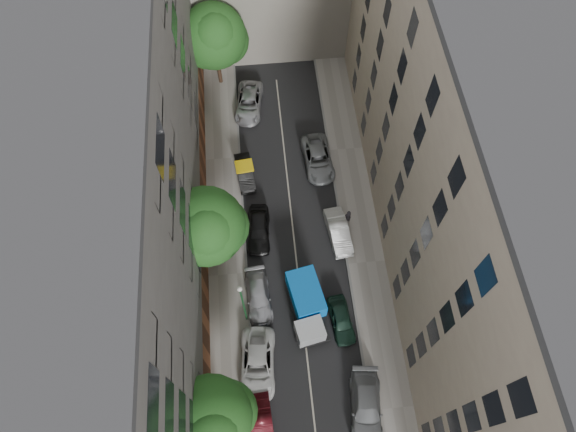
{
  "coord_description": "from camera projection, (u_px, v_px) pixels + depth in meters",
  "views": [
    {
      "loc": [
        -2.18,
        -15.17,
        37.79
      ],
      "look_at": [
        -0.59,
        1.62,
        6.0
      ],
      "focal_mm": 32.0,
      "sensor_mm": 36.0,
      "label": 1
    }
  ],
  "objects": [
    {
      "name": "car_right_1",
      "position": [
        366.0,
        407.0,
        35.01
      ],
      "size": [
        2.69,
        5.4,
        1.51
      ],
      "primitive_type": "imported",
      "rotation": [
        0.0,
        0.0,
        -0.11
      ],
      "color": "slate",
      "rests_on": "ground"
    },
    {
      "name": "car_right_4",
      "position": [
        318.0,
        159.0,
        44.62
      ],
      "size": [
        2.72,
        5.31,
        1.44
      ],
      "primitive_type": "imported",
      "rotation": [
        0.0,
        0.0,
        0.07
      ],
      "color": "slate",
      "rests_on": "ground"
    },
    {
      "name": "building_right",
      "position": [
        474.0,
        193.0,
        32.21
      ],
      "size": [
        8.0,
        44.0,
        20.0
      ],
      "primitive_type": "cube",
      "color": "tan",
      "rests_on": "ground"
    },
    {
      "name": "car_right_2",
      "position": [
        341.0,
        320.0,
        37.96
      ],
      "size": [
        1.94,
        3.97,
        1.3
      ],
      "primitive_type": "imported",
      "rotation": [
        0.0,
        0.0,
        0.11
      ],
      "color": "black",
      "rests_on": "ground"
    },
    {
      "name": "tree_far",
      "position": [
        215.0,
        38.0,
        44.65
      ],
      "size": [
        5.94,
        5.76,
        8.49
      ],
      "color": "#382619",
      "rests_on": "sidewalk_left"
    },
    {
      "name": "pedestrian",
      "position": [
        348.0,
        216.0,
        41.64
      ],
      "size": [
        0.69,
        0.53,
        1.67
      ],
      "primitive_type": "imported",
      "rotation": [
        0.0,
        0.0,
        3.38
      ],
      "color": "black",
      "rests_on": "sidewalk_right"
    },
    {
      "name": "road_surface",
      "position": [
        297.0,
        269.0,
        40.55
      ],
      "size": [
        8.0,
        44.0,
        0.02
      ],
      "primitive_type": "cube",
      "color": "black",
      "rests_on": "ground"
    },
    {
      "name": "ground",
      "position": [
        297.0,
        269.0,
        40.56
      ],
      "size": [
        120.0,
        120.0,
        0.0
      ],
      "primitive_type": "plane",
      "color": "#4C4C49",
      "rests_on": "ground"
    },
    {
      "name": "building_left",
      "position": [
        121.0,
        223.0,
        31.24
      ],
      "size": [
        8.0,
        44.0,
        20.0
      ],
      "primitive_type": "cube",
      "color": "#54514E",
      "rests_on": "ground"
    },
    {
      "name": "sidewalk_right",
      "position": [
        366.0,
        262.0,
        40.74
      ],
      "size": [
        3.0,
        44.0,
        0.15
      ],
      "primitive_type": "cube",
      "color": "gray",
      "rests_on": "ground"
    },
    {
      "name": "car_left_5",
      "position": [
        245.0,
        173.0,
        44.03
      ],
      "size": [
        1.77,
        4.01,
        1.28
      ],
      "primitive_type": "imported",
      "rotation": [
        0.0,
        0.0,
        0.11
      ],
      "color": "black",
      "rests_on": "ground"
    },
    {
      "name": "tarp_truck",
      "position": [
        307.0,
        305.0,
        37.76
      ],
      "size": [
        3.04,
        5.66,
        2.46
      ],
      "rotation": [
        0.0,
        0.0,
        0.19
      ],
      "color": "black",
      "rests_on": "ground"
    },
    {
      "name": "sidewalk_left",
      "position": [
        228.0,
        275.0,
        40.25
      ],
      "size": [
        3.0,
        44.0,
        0.15
      ],
      "primitive_type": "cube",
      "color": "gray",
      "rests_on": "ground"
    },
    {
      "name": "tree_near",
      "position": [
        212.0,
        420.0,
        30.12
      ],
      "size": [
        5.35,
        5.09,
        8.21
      ],
      "color": "#382619",
      "rests_on": "sidewalk_left"
    },
    {
      "name": "car_left_2",
      "position": [
        258.0,
        364.0,
        36.36
      ],
      "size": [
        2.88,
        5.5,
        1.48
      ],
      "primitive_type": "imported",
      "rotation": [
        0.0,
        0.0,
        -0.08
      ],
      "color": "silver",
      "rests_on": "ground"
    },
    {
      "name": "tree_mid",
      "position": [
        207.0,
        228.0,
        35.85
      ],
      "size": [
        5.93,
        5.75,
        8.62
      ],
      "color": "#382619",
      "rests_on": "sidewalk_left"
    },
    {
      "name": "car_left_6",
      "position": [
        249.0,
        103.0,
        47.55
      ],
      "size": [
        3.13,
        5.42,
        1.42
      ],
      "primitive_type": "imported",
      "rotation": [
        0.0,
        0.0,
        -0.16
      ],
      "color": "#AEAFB3",
      "rests_on": "ground"
    },
    {
      "name": "car_left_4",
      "position": [
        259.0,
        229.0,
        41.35
      ],
      "size": [
        2.07,
        4.54,
        1.51
      ],
      "primitive_type": "imported",
      "rotation": [
        0.0,
        0.0,
        -0.07
      ],
      "color": "black",
      "rests_on": "ground"
    },
    {
      "name": "car_right_3",
      "position": [
        339.0,
        232.0,
        41.3
      ],
      "size": [
        2.02,
        4.47,
        1.42
      ],
      "primitive_type": "imported",
      "rotation": [
        0.0,
        0.0,
        0.12
      ],
      "color": "silver",
      "rests_on": "ground"
    },
    {
      "name": "car_left_3",
      "position": [
        258.0,
        296.0,
        38.82
      ],
      "size": [
        2.12,
        4.6,
        1.3
      ],
      "primitive_type": "imported",
      "rotation": [
        0.0,
        0.0,
        0.07
      ],
      "color": "#B2B2B7",
      "rests_on": "ground"
    },
    {
      "name": "car_left_1",
      "position": [
        262.0,
        427.0,
        34.44
      ],
      "size": [
        1.8,
        4.46,
        1.44
      ],
      "primitive_type": "imported",
      "rotation": [
        0.0,
        0.0,
        0.06
      ],
      "color": "#4A0E15",
      "rests_on": "ground"
    },
    {
      "name": "lamp_post",
      "position": [
        243.0,
        301.0,
        34.9
      ],
      "size": [
        0.36,
        0.36,
        6.67
      ],
      "color": "#1C622D",
      "rests_on": "sidewalk_left"
    }
  ]
}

